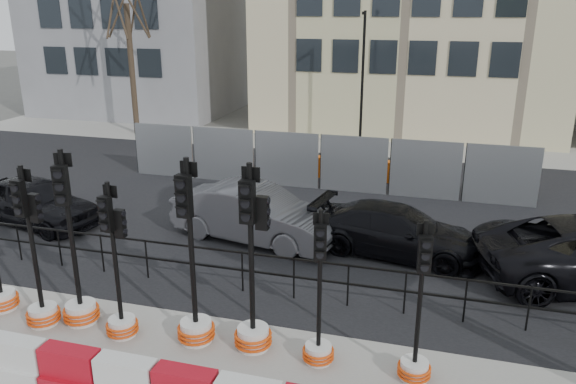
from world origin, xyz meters
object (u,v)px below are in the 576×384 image
(traffic_signal_d, at_px, (120,302))
(traffic_signal_h, at_px, (416,349))
(car_a, at_px, (36,201))
(car_c, at_px, (397,231))

(traffic_signal_d, bearing_deg, traffic_signal_h, 6.70)
(traffic_signal_d, distance_m, car_a, 7.32)
(traffic_signal_h, xyz_separation_m, car_c, (-0.80, 5.17, 0.04))
(car_a, bearing_deg, car_c, -72.54)
(traffic_signal_d, bearing_deg, car_c, 52.95)
(traffic_signal_d, bearing_deg, car_a, 145.59)
(traffic_signal_d, relative_size, car_a, 0.71)
(car_a, bearing_deg, traffic_signal_d, -115.75)
(car_c, bearing_deg, car_a, 103.50)
(car_a, bearing_deg, traffic_signal_h, -98.03)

